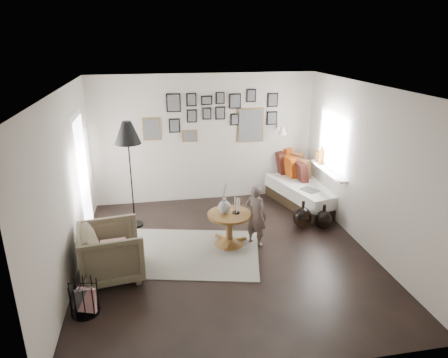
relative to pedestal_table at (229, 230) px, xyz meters
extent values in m
plane|color=black|center=(-0.11, -0.33, -0.26)|extent=(4.80, 4.80, 0.00)
plane|color=#ADA497|center=(-0.11, 2.07, 1.04)|extent=(4.50, 0.00, 4.50)
plane|color=#ADA497|center=(-0.11, -2.73, 1.04)|extent=(4.50, 0.00, 4.50)
plane|color=#ADA497|center=(-2.36, -0.33, 1.04)|extent=(0.00, 4.80, 4.80)
plane|color=#ADA497|center=(2.14, -0.33, 1.04)|extent=(0.00, 4.80, 4.80)
plane|color=white|center=(-0.11, -0.33, 2.34)|extent=(4.80, 4.80, 0.00)
plane|color=white|center=(-2.34, 0.87, 0.79)|extent=(0.00, 2.14, 2.14)
plane|color=white|center=(-2.34, 0.87, 0.79)|extent=(0.00, 1.88, 1.88)
plane|color=white|center=(-2.34, 0.87, 0.79)|extent=(0.00, 1.93, 1.93)
plane|color=white|center=(2.13, 0.87, 1.19)|extent=(0.00, 1.30, 1.30)
plane|color=white|center=(2.13, 0.87, 1.19)|extent=(0.00, 1.14, 1.14)
cube|color=white|center=(2.07, 0.87, 0.62)|extent=(0.15, 1.32, 0.04)
cylinder|color=#8C4C14|center=(2.07, 1.22, 0.78)|extent=(0.10, 0.10, 0.28)
cylinder|color=#8C4C14|center=(2.07, 1.39, 0.75)|extent=(0.08, 0.08, 0.22)
cube|color=brown|center=(-1.16, 2.06, 1.29)|extent=(0.35, 0.03, 0.45)
cube|color=black|center=(-1.16, 2.04, 1.29)|extent=(0.30, 0.01, 0.40)
cube|color=black|center=(-0.71, 2.06, 1.79)|extent=(0.28, 0.03, 0.36)
cube|color=black|center=(-0.71, 2.04, 1.79)|extent=(0.23, 0.01, 0.31)
cube|color=black|center=(-0.71, 2.06, 1.34)|extent=(0.22, 0.03, 0.28)
cube|color=black|center=(-0.71, 2.04, 1.34)|extent=(0.17, 0.01, 0.23)
cube|color=black|center=(-0.36, 2.06, 1.84)|extent=(0.20, 0.03, 0.26)
cube|color=black|center=(-0.36, 2.04, 1.84)|extent=(0.15, 0.01, 0.21)
cube|color=black|center=(-0.36, 2.06, 1.52)|extent=(0.20, 0.03, 0.26)
cube|color=black|center=(-0.36, 2.04, 1.52)|extent=(0.15, 0.01, 0.21)
cube|color=black|center=(-0.06, 2.06, 1.82)|extent=(0.22, 0.03, 0.18)
cube|color=black|center=(-0.06, 2.04, 1.82)|extent=(0.17, 0.01, 0.13)
cube|color=black|center=(-0.06, 2.06, 1.56)|extent=(0.18, 0.03, 0.24)
cube|color=black|center=(-0.06, 2.04, 1.56)|extent=(0.13, 0.01, 0.19)
cube|color=black|center=(0.21, 2.06, 1.86)|extent=(0.18, 0.03, 0.24)
cube|color=black|center=(0.21, 2.04, 1.86)|extent=(0.13, 0.01, 0.19)
cube|color=black|center=(0.21, 2.06, 1.56)|extent=(0.20, 0.03, 0.26)
cube|color=black|center=(0.21, 2.04, 1.56)|extent=(0.15, 0.01, 0.21)
cube|color=black|center=(0.51, 2.06, 1.79)|extent=(0.24, 0.03, 0.30)
cube|color=black|center=(0.51, 2.04, 1.79)|extent=(0.19, 0.01, 0.25)
cube|color=black|center=(0.51, 2.06, 1.42)|extent=(0.18, 0.03, 0.24)
cube|color=black|center=(0.51, 2.04, 1.42)|extent=(0.13, 0.01, 0.19)
cube|color=brown|center=(0.84, 2.06, 1.29)|extent=(0.55, 0.03, 0.70)
cube|color=black|center=(0.84, 2.04, 1.29)|extent=(0.50, 0.01, 0.65)
cube|color=black|center=(0.84, 2.06, 1.89)|extent=(0.20, 0.03, 0.26)
cube|color=black|center=(0.84, 2.04, 1.89)|extent=(0.15, 0.01, 0.21)
cube|color=black|center=(1.29, 2.06, 1.79)|extent=(0.22, 0.03, 0.28)
cube|color=black|center=(1.29, 2.04, 1.79)|extent=(0.17, 0.01, 0.23)
cube|color=black|center=(1.29, 2.06, 1.42)|extent=(0.22, 0.03, 0.28)
cube|color=black|center=(1.29, 2.04, 1.42)|extent=(0.17, 0.01, 0.23)
cube|color=brown|center=(-0.41, 2.06, 1.12)|extent=(0.30, 0.03, 0.24)
cube|color=black|center=(-0.41, 2.04, 1.12)|extent=(0.25, 0.01, 0.19)
cube|color=white|center=(1.44, 2.04, 1.24)|extent=(0.06, 0.04, 0.10)
cylinder|color=white|center=(1.44, 1.92, 1.26)|extent=(0.02, 0.24, 0.02)
cone|color=white|center=(1.44, 1.79, 1.20)|extent=(0.18, 0.18, 0.14)
cube|color=beige|center=(-0.69, -0.16, -0.25)|extent=(2.51, 2.01, 0.01)
cone|color=brown|center=(0.00, 0.00, -0.21)|extent=(0.53, 0.53, 0.10)
cylinder|color=brown|center=(0.00, 0.00, 0.03)|extent=(0.11, 0.11, 0.41)
cylinder|color=brown|center=(0.00, 0.00, 0.28)|extent=(0.72, 0.72, 0.04)
ellipsoid|color=black|center=(-0.08, 0.02, 0.41)|extent=(0.20, 0.20, 0.22)
cylinder|color=black|center=(-0.08, 0.02, 0.55)|extent=(0.06, 0.06, 0.04)
cylinder|color=black|center=(0.11, 0.00, 0.31)|extent=(0.12, 0.12, 0.02)
cube|color=black|center=(1.81, 1.50, -0.14)|extent=(1.33, 2.15, 0.23)
cube|color=silver|center=(1.81, 1.50, 0.09)|extent=(1.41, 2.22, 0.25)
cube|color=#A63B09|center=(1.83, 2.32, 0.48)|extent=(0.46, 0.64, 0.59)
cube|color=#361511|center=(1.68, 2.21, 0.45)|extent=(0.31, 0.56, 0.52)
cube|color=maroon|center=(1.96, 2.05, 0.44)|extent=(0.47, 0.55, 0.50)
cube|color=#A63B09|center=(1.75, 1.90, 0.43)|extent=(0.31, 0.52, 0.48)
cube|color=maroon|center=(1.92, 1.71, 0.40)|extent=(0.40, 0.49, 0.44)
cube|color=#361511|center=(1.81, 1.55, 0.39)|extent=(0.22, 0.42, 0.42)
cube|color=black|center=(1.76, 0.95, 0.22)|extent=(0.34, 0.38, 0.02)
imported|color=brown|center=(-1.82, -0.61, 0.13)|extent=(0.98, 0.95, 0.78)
cube|color=beige|center=(-1.79, -0.56, 0.22)|extent=(0.39, 0.40, 0.16)
cylinder|color=black|center=(-1.56, 1.01, -0.24)|extent=(0.30, 0.30, 0.03)
cylinder|color=black|center=(-1.56, 1.01, 0.60)|extent=(0.03, 0.03, 1.71)
cone|color=black|center=(-1.56, 1.01, 1.47)|extent=(0.45, 0.45, 0.39)
cube|color=black|center=(-2.11, -1.38, -0.07)|extent=(0.25, 0.14, 0.32)
cube|color=beige|center=(-2.08, -1.40, -0.07)|extent=(0.25, 0.16, 0.32)
ellipsoid|color=black|center=(1.42, 0.38, -0.07)|extent=(0.34, 0.34, 0.39)
cylinder|color=black|center=(1.42, 0.38, 0.19)|extent=(0.06, 0.06, 0.12)
ellipsoid|color=black|center=(1.77, 0.26, -0.09)|extent=(0.30, 0.30, 0.34)
cylinder|color=black|center=(1.77, 0.26, 0.14)|extent=(0.06, 0.06, 0.12)
imported|color=brown|center=(0.43, -0.06, 0.26)|extent=(0.44, 0.45, 1.05)
camera|label=1|loc=(-1.15, -5.78, 3.01)|focal=32.00mm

